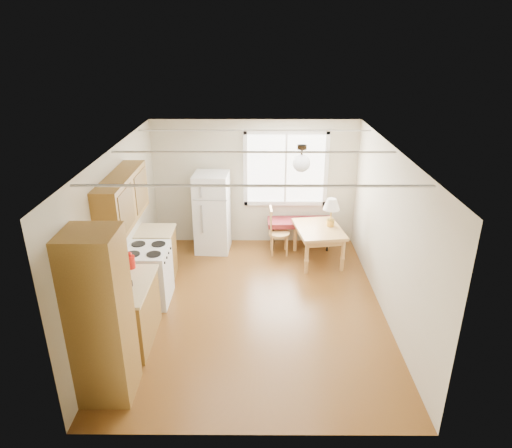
{
  "coord_description": "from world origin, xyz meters",
  "views": [
    {
      "loc": [
        0.06,
        -6.14,
        3.99
      ],
      "look_at": [
        0.03,
        0.63,
        1.15
      ],
      "focal_mm": 32.0,
      "sensor_mm": 36.0,
      "label": 1
    }
  ],
  "objects_px": {
    "dining_table": "(319,233)",
    "chair": "(275,228)",
    "bench": "(300,223)",
    "refrigerator": "(212,213)"
  },
  "relations": [
    {
      "from": "bench",
      "to": "chair",
      "type": "bearing_deg",
      "value": -152.49
    },
    {
      "from": "bench",
      "to": "dining_table",
      "type": "relative_size",
      "value": 1.1
    },
    {
      "from": "dining_table",
      "to": "bench",
      "type": "bearing_deg",
      "value": 108.6
    },
    {
      "from": "refrigerator",
      "to": "chair",
      "type": "bearing_deg",
      "value": -4.78
    },
    {
      "from": "bench",
      "to": "dining_table",
      "type": "xyz_separation_m",
      "value": [
        0.29,
        -0.58,
        0.04
      ]
    },
    {
      "from": "bench",
      "to": "chair",
      "type": "relative_size",
      "value": 1.38
    },
    {
      "from": "dining_table",
      "to": "chair",
      "type": "xyz_separation_m",
      "value": [
        -0.8,
        0.3,
        -0.04
      ]
    },
    {
      "from": "dining_table",
      "to": "chair",
      "type": "distance_m",
      "value": 0.86
    },
    {
      "from": "chair",
      "to": "bench",
      "type": "bearing_deg",
      "value": 26.84
    },
    {
      "from": "refrigerator",
      "to": "bench",
      "type": "relative_size",
      "value": 1.21
    }
  ]
}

